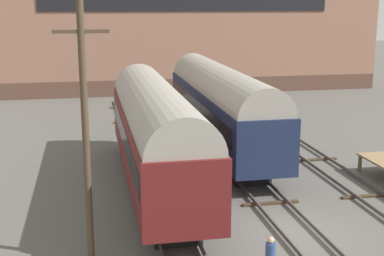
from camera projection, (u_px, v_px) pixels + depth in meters
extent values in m
plane|color=#56544F|center=(296.00, 232.00, 21.00)|extent=(200.00, 200.00, 0.00)
cube|color=#4C4742|center=(158.00, 239.00, 19.94)|extent=(0.08, 60.00, 0.16)
cube|color=#4C4742|center=(196.00, 236.00, 20.21)|extent=(0.08, 60.00, 0.16)
cube|color=#3D2D1E|center=(165.00, 211.00, 22.97)|extent=(2.60, 0.24, 0.10)
cube|color=#3D2D1E|center=(149.00, 169.00, 28.70)|extent=(2.60, 0.24, 0.10)
cube|color=#3D2D1E|center=(138.00, 142.00, 34.43)|extent=(2.60, 0.24, 0.10)
cube|color=#3D2D1E|center=(131.00, 122.00, 40.16)|extent=(2.60, 0.24, 0.10)
cube|color=#3D2D1E|center=(125.00, 107.00, 45.90)|extent=(2.60, 0.24, 0.10)
cube|color=#4C4742|center=(279.00, 229.00, 20.83)|extent=(0.08, 60.00, 0.16)
cube|color=#4C4742|center=(313.00, 226.00, 21.10)|extent=(0.08, 60.00, 0.16)
cube|color=#3D2D1E|center=(271.00, 203.00, 23.86)|extent=(2.60, 0.24, 0.10)
cube|color=#3D2D1E|center=(234.00, 164.00, 29.59)|extent=(2.60, 0.24, 0.10)
cube|color=#3D2D1E|center=(210.00, 138.00, 35.32)|extent=(2.60, 0.24, 0.10)
cube|color=#3D2D1E|center=(193.00, 119.00, 41.05)|extent=(2.60, 0.24, 0.10)
cube|color=#3D2D1E|center=(179.00, 105.00, 46.79)|extent=(2.60, 0.24, 0.10)
cube|color=#3D2D1E|center=(368.00, 196.00, 24.75)|extent=(2.60, 0.24, 0.10)
cube|color=#3D2D1E|center=(315.00, 160.00, 30.48)|extent=(2.60, 0.24, 0.10)
cube|color=#3D2D1E|center=(278.00, 135.00, 36.21)|extent=(2.60, 0.24, 0.10)
cube|color=#3D2D1E|center=(252.00, 117.00, 41.95)|extent=(2.60, 0.24, 0.10)
cube|color=#3D2D1E|center=(232.00, 103.00, 47.68)|extent=(2.60, 0.24, 0.10)
cube|color=black|center=(145.00, 151.00, 30.70)|extent=(1.80, 2.40, 1.00)
cube|color=black|center=(174.00, 222.00, 20.66)|extent=(1.80, 2.40, 1.00)
cube|color=#5B1919|center=(156.00, 141.00, 25.25)|extent=(3.00, 16.17, 2.78)
cube|color=black|center=(156.00, 135.00, 25.18)|extent=(3.04, 14.87, 1.00)
cylinder|color=gray|center=(155.00, 113.00, 24.94)|extent=(2.85, 15.84, 2.85)
cube|color=black|center=(200.00, 122.00, 38.17)|extent=(1.80, 2.40, 1.00)
cube|color=black|center=(247.00, 170.00, 27.20)|extent=(1.80, 2.40, 1.00)
cube|color=#192342|center=(220.00, 112.00, 32.26)|extent=(2.97, 17.67, 2.72)
cube|color=black|center=(220.00, 107.00, 32.19)|extent=(3.01, 16.26, 0.98)
cylinder|color=gray|center=(221.00, 90.00, 31.95)|extent=(2.82, 17.32, 2.82)
cylinder|color=brown|center=(360.00, 164.00, 28.34)|extent=(0.20, 0.20, 0.92)
cylinder|color=navy|center=(270.00, 253.00, 16.78)|extent=(0.32, 0.32, 0.66)
sphere|color=tan|center=(271.00, 240.00, 16.68)|extent=(0.21, 0.21, 0.21)
cylinder|color=#473828|center=(86.00, 136.00, 17.72)|extent=(0.24, 0.24, 8.96)
cube|color=#473828|center=(81.00, 31.00, 16.94)|extent=(1.80, 0.12, 0.12)
cube|color=brown|center=(178.00, 79.00, 57.85)|extent=(39.63, 11.28, 1.57)
cube|color=#936651|center=(178.00, 5.00, 56.06)|extent=(39.63, 11.28, 14.10)
cube|color=black|center=(188.00, 5.00, 50.63)|extent=(27.74, 0.10, 1.20)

